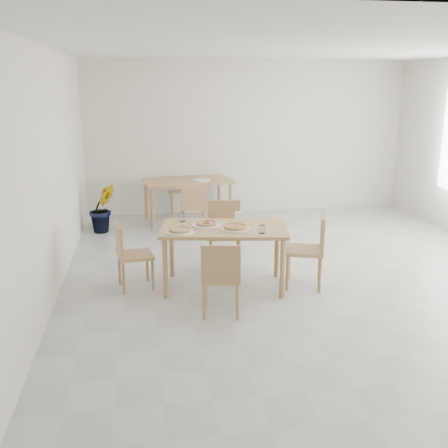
{
  "coord_description": "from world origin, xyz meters",
  "views": [
    {
      "loc": [
        -1.96,
        -6.19,
        2.4
      ],
      "look_at": [
        -1.04,
        -0.3,
        0.79
      ],
      "focal_mm": 42.0,
      "sensor_mm": 36.0,
      "label": 1
    }
  ],
  "objects": [
    {
      "name": "potted_plant",
      "position": [
        -2.64,
        2.41,
        0.4
      ],
      "size": [
        0.55,
        0.51,
        0.81
      ],
      "primitive_type": "imported",
      "rotation": [
        0.0,
        0.0,
        0.42
      ],
      "color": "#206D25",
      "rests_on": "ground"
    },
    {
      "name": "tumbler_a",
      "position": [
        -1.5,
        0.04,
        0.8
      ],
      "size": [
        0.08,
        0.08,
        0.11
      ],
      "primitive_type": "cylinder",
      "color": "white",
      "rests_on": "main_table"
    },
    {
      "name": "plate_pepperoni",
      "position": [
        -1.24,
        -0.21,
        0.76
      ],
      "size": [
        0.34,
        0.34,
        0.02
      ],
      "primitive_type": "cylinder",
      "color": "white",
      "rests_on": "main_table"
    },
    {
      "name": "chair_north",
      "position": [
        -0.91,
        0.5,
        0.51
      ],
      "size": [
        0.48,
        0.48,
        0.87
      ],
      "rotation": [
        0.0,
        0.0,
        -0.13
      ],
      "color": "tan",
      "rests_on": "ground"
    },
    {
      "name": "plate_margherita",
      "position": [
        -0.92,
        -0.42,
        0.76
      ],
      "size": [
        0.33,
        0.33,
        0.02
      ],
      "primitive_type": "cylinder",
      "color": "white",
      "rests_on": "main_table"
    },
    {
      "name": "napkin_holder",
      "position": [
        -0.82,
        -0.09,
        0.81
      ],
      "size": [
        0.12,
        0.07,
        0.13
      ],
      "rotation": [
        0.0,
        0.0,
        0.09
      ],
      "color": "silver",
      "rests_on": "main_table"
    },
    {
      "name": "chair_south",
      "position": [
        -1.2,
        -1.12,
        0.47
      ],
      "size": [
        0.47,
        0.47,
        0.82
      ],
      "rotation": [
        0.0,
        0.0,
        2.97
      ],
      "color": "tan",
      "rests_on": "ground"
    },
    {
      "name": "pizza_pepperoni",
      "position": [
        -1.24,
        -0.21,
        0.78
      ],
      "size": [
        0.27,
        0.27,
        0.03
      ],
      "rotation": [
        0.0,
        0.0,
        0.09
      ],
      "color": "#DDB168",
      "rests_on": "plate_pepperoni"
    },
    {
      "name": "chair_east",
      "position": [
        0.0,
        -0.45,
        0.52
      ],
      "size": [
        0.56,
        0.56,
        0.9
      ],
      "rotation": [
        0.0,
        0.0,
        -1.89
      ],
      "color": "tan",
      "rests_on": "ground"
    },
    {
      "name": "second_table",
      "position": [
        -1.19,
        2.9,
        0.67
      ],
      "size": [
        1.61,
        1.05,
        0.75
      ],
      "rotation": [
        0.0,
        0.0,
        0.13
      ],
      "color": "tan",
      "rests_on": "ground"
    },
    {
      "name": "plate_mushroom",
      "position": [
        -1.57,
        -0.45,
        0.76
      ],
      "size": [
        0.32,
        0.32,
        0.02
      ],
      "primitive_type": "cylinder",
      "color": "white",
      "rests_on": "main_table"
    },
    {
      "name": "fork_b",
      "position": [
        -0.7,
        -0.19,
        0.75
      ],
      "size": [
        0.06,
        0.17,
        0.01
      ],
      "primitive_type": "cube",
      "rotation": [
        0.0,
        0.0,
        -0.29
      ],
      "color": "silver",
      "rests_on": "main_table"
    },
    {
      "name": "chair_west",
      "position": [
        -2.17,
        -0.18,
        0.47
      ],
      "size": [
        0.46,
        0.46,
        0.81
      ],
      "rotation": [
        0.0,
        0.0,
        1.75
      ],
      "color": "tan",
      "rests_on": "ground"
    },
    {
      "name": "pizza_mushroom",
      "position": [
        -1.57,
        -0.45,
        0.78
      ],
      "size": [
        0.27,
        0.27,
        0.03
      ],
      "rotation": [
        0.0,
        0.0,
        -0.08
      ],
      "color": "#DDB168",
      "rests_on": "plate_mushroom"
    },
    {
      "name": "tumbler_b",
      "position": [
        -0.65,
        -0.62,
        0.8
      ],
      "size": [
        0.07,
        0.07,
        0.09
      ],
      "primitive_type": "cylinder",
      "color": "white",
      "rests_on": "main_table"
    },
    {
      "name": "main_table",
      "position": [
        -1.04,
        -0.3,
        0.67
      ],
      "size": [
        1.59,
        1.06,
        0.75
      ],
      "rotation": [
        0.0,
        0.0,
        -0.16
      ],
      "color": "tan",
      "rests_on": "ground"
    },
    {
      "name": "pizza_margherita",
      "position": [
        -0.92,
        -0.42,
        0.78
      ],
      "size": [
        0.32,
        0.32,
        0.03
      ],
      "rotation": [
        0.0,
        0.0,
        -0.19
      ],
      "color": "#DDB168",
      "rests_on": "plate_margherita"
    },
    {
      "name": "plate_empty",
      "position": [
        -0.96,
        2.77,
        0.76
      ],
      "size": [
        0.32,
        0.32,
        0.02
      ],
      "primitive_type": "cylinder",
      "color": "white",
      "rests_on": "second_table"
    },
    {
      "name": "chair_back_s",
      "position": [
        -1.15,
        2.15,
        0.48
      ],
      "size": [
        0.42,
        0.42,
        0.82
      ],
      "rotation": [
        0.0,
        0.0,
        3.11
      ],
      "color": "tan",
      "rests_on": "ground"
    },
    {
      "name": "fork_a",
      "position": [
        -1.51,
        -0.09,
        0.75
      ],
      "size": [
        0.05,
        0.16,
        0.01
      ],
      "primitive_type": "cube",
      "rotation": [
        0.0,
        0.0,
        0.25
      ],
      "color": "silver",
      "rests_on": "main_table"
    },
    {
      "name": "chair_back_n",
      "position": [
        -1.35,
        3.72,
        0.49
      ],
      "size": [
        0.52,
        0.52,
        0.84
      ],
      "rotation": [
        0.0,
        0.0,
        0.3
      ],
      "color": "tan",
      "rests_on": "ground"
    }
  ]
}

